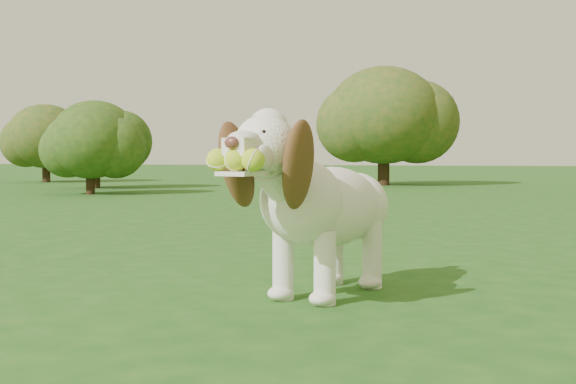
# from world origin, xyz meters

# --- Properties ---
(ground) EXTENTS (80.00, 80.00, 0.00)m
(ground) POSITION_xyz_m (0.00, 0.00, 0.00)
(ground) COLOR #1A4C15
(ground) RESTS_ON ground
(dog) EXTENTS (0.71, 1.29, 0.85)m
(dog) POSITION_xyz_m (0.55, -0.15, 0.45)
(dog) COLOR white
(dog) RESTS_ON ground
(shrub_a) EXTENTS (1.38, 1.38, 1.43)m
(shrub_a) POSITION_xyz_m (-4.92, 7.32, 0.84)
(shrub_a) COLOR #382314
(shrub_a) RESTS_ON ground
(shrub_i) EXTENTS (2.45, 2.45, 2.53)m
(shrub_i) POSITION_xyz_m (-0.65, 12.03, 1.49)
(shrub_i) COLOR #382314
(shrub_i) RESTS_ON ground
(shrub_e) EXTENTS (1.65, 1.65, 1.71)m
(shrub_e) POSITION_xyz_m (-5.93, 9.28, 1.01)
(shrub_e) COLOR #382314
(shrub_e) RESTS_ON ground
(shrub_g) EXTENTS (1.79, 1.79, 1.85)m
(shrub_g) POSITION_xyz_m (-8.64, 11.75, 1.09)
(shrub_g) COLOR #382314
(shrub_g) RESTS_ON ground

